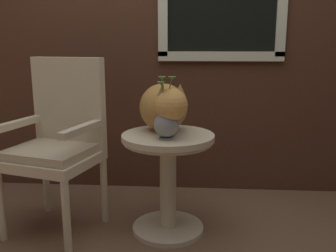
{
  "coord_description": "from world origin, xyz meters",
  "views": [
    {
      "loc": [
        0.28,
        -1.99,
        1.14
      ],
      "look_at": [
        0.13,
        0.14,
        0.67
      ],
      "focal_mm": 39.85,
      "sensor_mm": 36.0,
      "label": 1
    }
  ],
  "objects": [
    {
      "name": "wicker_side_table",
      "position": [
        0.13,
        0.14,
        0.42
      ],
      "size": [
        0.55,
        0.55,
        0.62
      ],
      "color": "beige",
      "rests_on": "ground_plane"
    },
    {
      "name": "cat",
      "position": [
        0.11,
        0.21,
        0.77
      ],
      "size": [
        0.37,
        0.67,
        0.31
      ],
      "color": "#AD7A3D",
      "rests_on": "wicker_side_table"
    },
    {
      "name": "back_wall",
      "position": [
        0.02,
        0.88,
        1.31
      ],
      "size": [
        4.0,
        0.07,
        2.6
      ],
      "color": "#47281C",
      "rests_on": "ground_plane"
    },
    {
      "name": "ground_plane",
      "position": [
        0.0,
        0.0,
        0.0
      ],
      "size": [
        6.0,
        6.0,
        0.0
      ],
      "primitive_type": "plane",
      "color": "brown"
    },
    {
      "name": "wicker_chair",
      "position": [
        -0.54,
        0.17,
        0.58
      ],
      "size": [
        0.6,
        0.58,
        1.06
      ],
      "color": "beige",
      "rests_on": "ground_plane"
    },
    {
      "name": "pewter_vase_with_ivy",
      "position": [
        0.13,
        0.03,
        0.72
      ],
      "size": [
        0.14,
        0.14,
        0.35
      ],
      "color": "gray",
      "rests_on": "wicker_side_table"
    }
  ]
}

